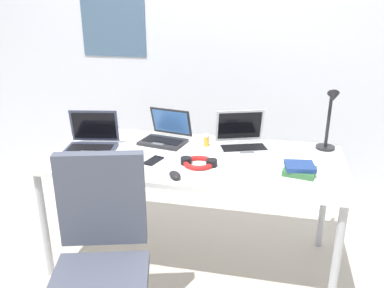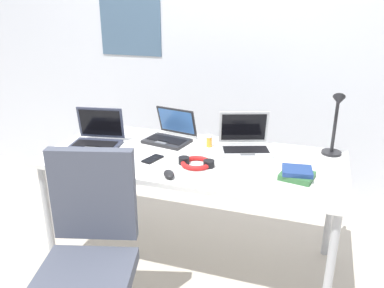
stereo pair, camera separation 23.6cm
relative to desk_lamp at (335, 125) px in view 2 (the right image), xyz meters
name	(u,v)px [view 2 (the right image)]	position (x,y,z in m)	size (l,w,h in m)	color
ground_plane	(192,258)	(-0.80, -0.28, -0.94)	(12.00, 12.00, 0.00)	#B7AD9E
wall_back	(235,43)	(-0.80, 0.82, 0.36)	(6.00, 0.13, 2.60)	silver
desk	(192,165)	(-0.80, -0.28, -0.25)	(1.80, 0.80, 0.74)	white
desk_lamp	(335,125)	(0.00, 0.00, 0.00)	(0.12, 0.18, 0.40)	black
laptop_near_mouse	(245,143)	(-0.52, -0.08, -0.15)	(0.38, 0.35, 0.23)	#B7BABC
laptop_far_corner	(170,135)	(-1.03, -0.06, -0.15)	(0.33, 0.31, 0.21)	#232326
laptop_back_left	(97,138)	(-1.45, -0.28, -0.15)	(0.35, 0.30, 0.23)	#33384C
computer_mouse	(169,174)	(-0.82, -0.59, -0.18)	(0.06, 0.10, 0.03)	black
cell_phone	(153,159)	(-1.00, -0.40, -0.19)	(0.06, 0.14, 0.01)	black
headphones	(196,163)	(-0.73, -0.40, -0.18)	(0.21, 0.18, 0.04)	red
pill_bottle	(209,141)	(-0.75, -0.08, -0.16)	(0.04, 0.04, 0.08)	gold
book_stack	(297,174)	(-0.17, -0.39, -0.17)	(0.19, 0.18, 0.05)	#336638
office_chair	(89,272)	(-1.07, -1.04, -0.54)	(0.55, 0.60, 0.97)	black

